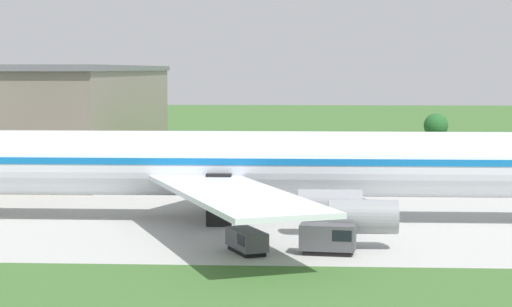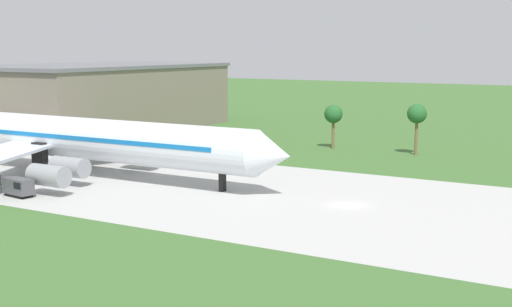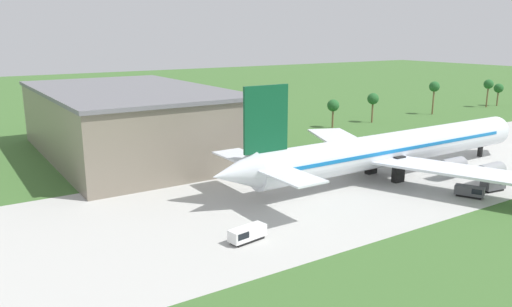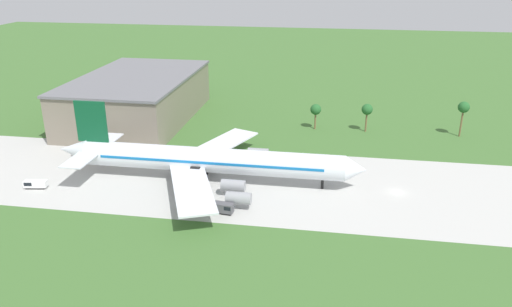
# 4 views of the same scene
# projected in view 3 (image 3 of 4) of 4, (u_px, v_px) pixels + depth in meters

# --- Properties ---
(jet_airliner) EXTENTS (80.35, 57.20, 19.83)m
(jet_airliner) POSITION_uv_depth(u_px,v_px,m) (393.00, 149.00, 98.49)
(jet_airliner) COLOR silver
(jet_airliner) RESTS_ON ground_plane
(baggage_tug) EXTENTS (3.85, 5.19, 1.91)m
(baggage_tug) POSITION_uv_depth(u_px,v_px,m) (471.00, 191.00, 86.83)
(baggage_tug) COLOR black
(baggage_tug) RESTS_ON ground_plane
(fuel_truck) EXTENTS (5.81, 2.83, 2.04)m
(fuel_truck) POSITION_uv_depth(u_px,v_px,m) (246.00, 234.00, 68.24)
(fuel_truck) COLOR black
(fuel_truck) RESTS_ON ground_plane
(catering_van) EXTENTS (4.71, 2.56, 2.48)m
(catering_van) POSITION_uv_depth(u_px,v_px,m) (494.00, 184.00, 90.23)
(catering_van) COLOR black
(catering_van) RESTS_ON ground_plane
(terminal_building) EXTENTS (36.72, 61.20, 15.58)m
(terminal_building) POSITION_uv_depth(u_px,v_px,m) (129.00, 121.00, 116.80)
(terminal_building) COLOR slate
(terminal_building) RESTS_ON ground_plane
(palm_tree_row) EXTENTS (89.00, 3.60, 11.57)m
(palm_tree_row) POSITION_uv_depth(u_px,v_px,m) (432.00, 92.00, 173.02)
(palm_tree_row) COLOR brown
(palm_tree_row) RESTS_ON ground_plane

